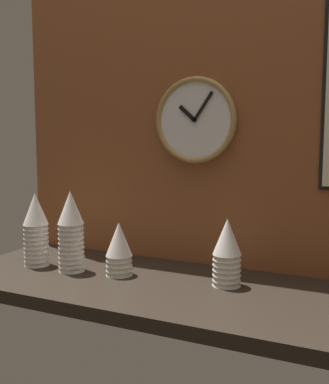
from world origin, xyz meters
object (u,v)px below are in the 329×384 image
object	(u,v)px
cup_stack_far_left	(36,229)
cup_stack_center_right	(227,252)
cup_stack_left	(71,231)
cup_stack_center_left	(119,249)
wall_clock	(195,120)

from	to	relation	value
cup_stack_far_left	cup_stack_center_right	distance (cm)	67.34
cup_stack_center_right	cup_stack_left	bearing A→B (deg)	-171.64
cup_stack_center_left	cup_stack_center_right	bearing A→B (deg)	7.91
cup_stack_far_left	wall_clock	xyz separation A→B (cm)	(49.00, 25.25, 37.53)
cup_stack_left	cup_stack_center_right	size ratio (longest dim) A/B	1.31
cup_stack_far_left	cup_stack_center_left	xyz separation A→B (cm)	(32.07, 2.31, -3.99)
cup_stack_center_right	cup_stack_center_left	bearing A→B (deg)	-172.09
cup_stack_far_left	cup_stack_center_right	xyz separation A→B (cm)	(66.91, 7.15, -2.39)
cup_stack_center_left	cup_stack_center_right	xyz separation A→B (cm)	(34.85, 4.84, 1.59)
cup_stack_center_left	cup_stack_far_left	bearing A→B (deg)	-175.89
cup_stack_far_left	cup_stack_center_left	size ratio (longest dim) A/B	1.46
cup_stack_center_left	cup_stack_center_right	distance (cm)	35.22
cup_stack_far_left	cup_stack_center_right	world-z (taller)	cup_stack_far_left
cup_stack_left	cup_stack_center_right	world-z (taller)	cup_stack_left
cup_stack_center_left	cup_stack_center_right	size ratio (longest dim) A/B	0.85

